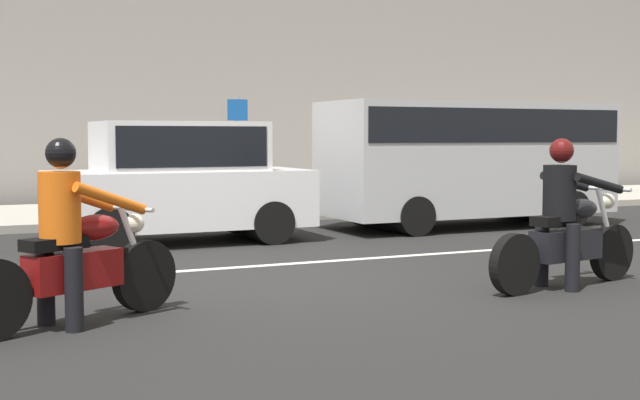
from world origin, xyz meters
The scene contains 9 objects.
ground_plane centered at (0.00, 0.00, 0.00)m, with size 80.00×80.00×0.00m, color black.
sidewalk_slab centered at (0.00, 8.00, 0.07)m, with size 40.00×4.40×0.14m, color #A8A399.
lane_marking_stripe centered at (0.64, 0.90, 0.00)m, with size 18.00×0.14×0.01m, color silver.
motorcycle_with_rider_black_leather centered at (2.60, -1.83, 0.64)m, with size 2.17×0.76×1.56m.
motorcycle_with_rider_orange_stripe centered at (-2.38, -1.51, 0.64)m, with size 1.98×1.10×1.57m.
parked_hatchback_white centered at (-0.04, 3.56, 0.93)m, with size 3.81×1.76×1.80m.
parked_van_silver centered at (5.18, 3.67, 1.26)m, with size 5.13×1.96×2.16m.
street_sign_post centered at (2.50, 8.16, 1.51)m, with size 0.44×0.08×2.24m.
pedestrian_bystander centered at (0.59, 8.04, 1.13)m, with size 0.34×0.34×1.70m.
Camera 1 is at (-3.47, -8.81, 1.59)m, focal length 47.96 mm.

